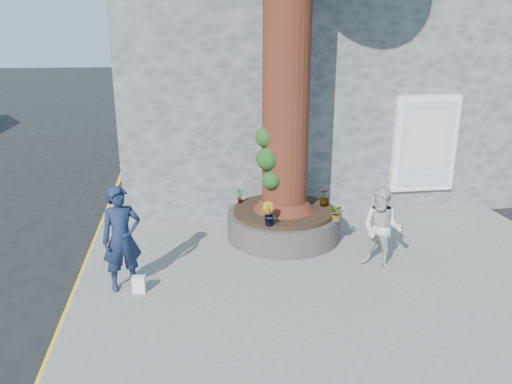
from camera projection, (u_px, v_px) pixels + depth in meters
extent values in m
plane|color=black|center=(260.00, 291.00, 8.31)|extent=(120.00, 120.00, 0.00)
cube|color=slate|center=(330.00, 257.00, 9.44)|extent=(9.00, 8.00, 0.12)
cube|color=yellow|center=(81.00, 276.00, 8.82)|extent=(0.10, 30.00, 0.01)
cube|color=#4E5053|center=(306.00, 73.00, 14.53)|extent=(10.00, 8.00, 6.00)
cube|color=white|center=(425.00, 144.00, 11.36)|extent=(1.50, 0.12, 2.20)
cube|color=silver|center=(426.00, 144.00, 11.30)|extent=(1.25, 0.04, 1.95)
cube|color=silver|center=(427.00, 140.00, 11.25)|extent=(0.90, 0.02, 1.30)
cylinder|color=black|center=(284.00, 224.00, 10.19)|extent=(2.30, 2.30, 0.52)
cylinder|color=black|center=(284.00, 211.00, 10.10)|extent=(2.04, 2.04, 0.08)
cylinder|color=#4B1812|center=(287.00, 12.00, 8.95)|extent=(0.90, 0.90, 7.50)
cone|color=#4B1812|center=(284.00, 192.00, 9.98)|extent=(1.24, 1.24, 0.70)
sphere|color=#123713|center=(268.00, 159.00, 9.51)|extent=(0.44, 0.44, 0.44)
sphere|color=#123713|center=(271.00, 180.00, 9.55)|extent=(0.36, 0.36, 0.36)
sphere|color=#123713|center=(266.00, 137.00, 9.50)|extent=(0.40, 0.40, 0.40)
imported|color=#141F39|center=(122.00, 239.00, 7.94)|extent=(0.73, 0.59, 1.73)
imported|color=beige|center=(382.00, 229.00, 8.68)|extent=(0.91, 0.88, 1.47)
cube|color=white|center=(139.00, 284.00, 8.00)|extent=(0.21, 0.14, 0.28)
imported|color=gray|center=(239.00, 195.00, 10.38)|extent=(0.19, 0.14, 0.33)
imported|color=gray|center=(268.00, 214.00, 9.15)|extent=(0.34, 0.34, 0.45)
imported|color=gray|center=(324.00, 197.00, 10.21)|extent=(0.25, 0.25, 0.37)
imported|color=gray|center=(338.00, 213.00, 9.35)|extent=(0.41, 0.41, 0.34)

